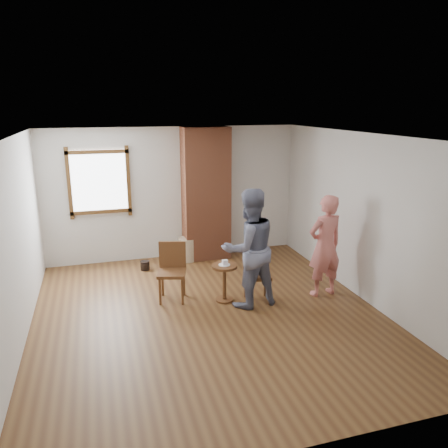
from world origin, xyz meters
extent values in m
plane|color=brown|center=(0.00, 0.00, 0.00)|extent=(5.50, 5.50, 0.00)
cube|color=silver|center=(0.00, 2.75, 1.30)|extent=(5.00, 0.04, 2.60)
cube|color=silver|center=(-2.50, 0.00, 1.30)|extent=(0.04, 5.50, 2.60)
cube|color=silver|center=(2.50, 0.00, 1.30)|extent=(0.04, 5.50, 2.60)
cube|color=white|center=(0.00, 0.00, 2.60)|extent=(5.00, 5.50, 0.04)
cube|color=#563719|center=(-1.40, 2.71, 1.60)|extent=(1.14, 0.06, 1.34)
cube|color=white|center=(-1.40, 2.73, 1.60)|extent=(1.00, 0.02, 1.20)
cube|color=#AC5D3D|center=(0.60, 2.50, 1.30)|extent=(0.90, 0.50, 2.60)
cylinder|color=#C7B490|center=(0.18, 2.40, 0.23)|extent=(0.39, 0.39, 0.46)
cylinder|color=black|center=(-0.69, 2.11, 0.09)|extent=(0.23, 0.23, 0.17)
cube|color=brown|center=(-0.42, 0.67, 0.46)|extent=(0.52, 0.52, 0.05)
cylinder|color=brown|center=(-0.64, 0.55, 0.23)|extent=(0.04, 0.04, 0.46)
cylinder|color=brown|center=(-0.30, 0.46, 0.23)|extent=(0.04, 0.04, 0.46)
cylinder|color=brown|center=(-0.55, 0.88, 0.23)|extent=(0.04, 0.04, 0.46)
cylinder|color=brown|center=(-0.21, 0.79, 0.23)|extent=(0.04, 0.04, 0.46)
cube|color=brown|center=(-0.37, 0.86, 0.69)|extent=(0.42, 0.15, 0.46)
cube|color=brown|center=(0.85, 0.26, 0.43)|extent=(0.47, 0.47, 0.05)
cylinder|color=brown|center=(0.66, 0.13, 0.21)|extent=(0.04, 0.04, 0.43)
cylinder|color=brown|center=(0.98, 0.07, 0.21)|extent=(0.04, 0.04, 0.43)
cylinder|color=brown|center=(0.72, 0.45, 0.21)|extent=(0.04, 0.04, 0.43)
cylinder|color=brown|center=(1.04, 0.39, 0.21)|extent=(0.04, 0.04, 0.43)
cube|color=brown|center=(0.88, 0.44, 0.64)|extent=(0.40, 0.11, 0.43)
cylinder|color=brown|center=(0.36, 0.41, 0.58)|extent=(0.40, 0.40, 0.04)
cylinder|color=brown|center=(0.36, 0.41, 0.29)|extent=(0.06, 0.06, 0.54)
cylinder|color=brown|center=(0.36, 0.41, 0.01)|extent=(0.28, 0.28, 0.03)
cylinder|color=white|center=(0.36, 0.41, 0.60)|extent=(0.18, 0.18, 0.01)
cube|color=white|center=(0.37, 0.41, 0.64)|extent=(0.08, 0.07, 0.06)
imported|color=#141839|center=(0.68, 0.18, 0.92)|extent=(1.00, 0.84, 1.83)
imported|color=#D8746C|center=(1.97, 0.19, 0.83)|extent=(0.66, 0.48, 1.66)
camera|label=1|loc=(-1.45, -5.68, 3.01)|focal=35.00mm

